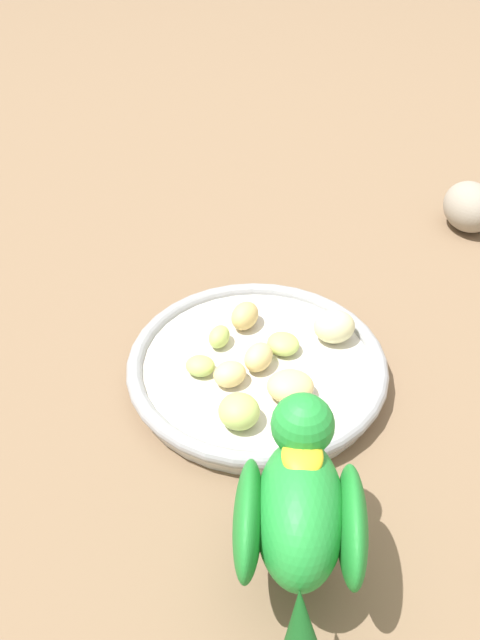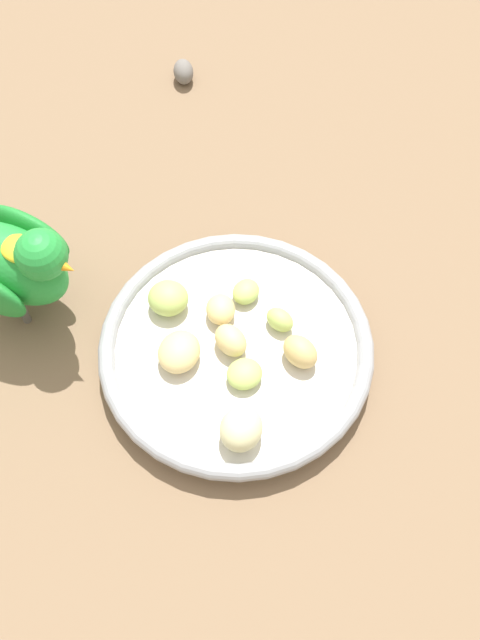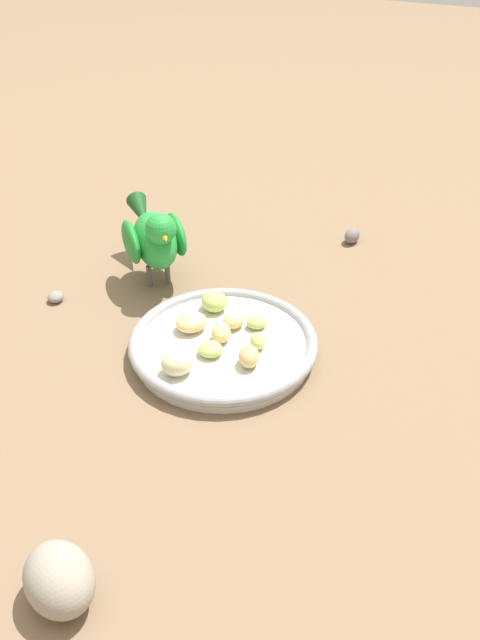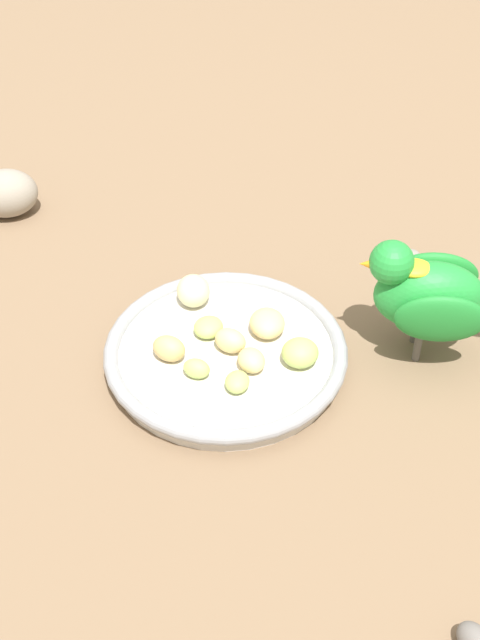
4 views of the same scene
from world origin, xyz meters
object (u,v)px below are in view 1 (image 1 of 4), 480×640
at_px(apple_piece_3, 259,357).
at_px(rock_large, 470,207).
at_px(apple_piece_6, 200,366).
at_px(parrot, 300,512).
at_px(apple_piece_5, 230,374).
at_px(feeding_bowl, 257,368).
at_px(apple_piece_7, 245,316).
at_px(apple_piece_4, 290,386).
at_px(apple_piece_1, 239,411).
at_px(apple_piece_2, 219,337).
at_px(apple_piece_8, 334,326).
at_px(apple_piece_0, 283,344).

bearing_deg(apple_piece_3, rock_large, 0.09).
distance_m(apple_piece_6, parrot, 0.20).
xyz_separation_m(apple_piece_5, apple_piece_6, (-0.01, 0.03, -0.00)).
height_order(feeding_bowl, apple_piece_7, apple_piece_7).
bearing_deg(feeding_bowl, apple_piece_4, -101.98).
bearing_deg(apple_piece_7, apple_piece_1, -138.54).
relative_size(apple_piece_2, apple_piece_7, 0.78).
bearing_deg(apple_piece_3, apple_piece_4, -99.86).
bearing_deg(apple_piece_8, apple_piece_4, -167.16).
height_order(apple_piece_2, apple_piece_5, apple_piece_5).
distance_m(apple_piece_2, apple_piece_8, 0.10).
bearing_deg(feeding_bowl, apple_piece_1, -149.05).
distance_m(feeding_bowl, apple_piece_0, 0.03).
distance_m(apple_piece_2, apple_piece_5, 0.05).
relative_size(apple_piece_1, apple_piece_3, 1.11).
distance_m(apple_piece_2, apple_piece_3, 0.05).
bearing_deg(feeding_bowl, rock_large, -0.49).
height_order(apple_piece_0, apple_piece_2, apple_piece_2).
bearing_deg(apple_piece_1, apple_piece_3, 29.29).
relative_size(apple_piece_0, apple_piece_7, 0.92).
bearing_deg(apple_piece_0, apple_piece_2, 125.41).
relative_size(apple_piece_6, apple_piece_8, 0.68).
xyz_separation_m(apple_piece_3, apple_piece_5, (-0.03, 0.00, -0.00)).
bearing_deg(apple_piece_5, apple_piece_8, -14.71).
relative_size(apple_piece_2, apple_piece_4, 0.64).
height_order(apple_piece_0, apple_piece_4, apple_piece_4).
bearing_deg(apple_piece_4, apple_piece_1, 168.80).
bearing_deg(feeding_bowl, apple_piece_7, 55.44).
height_order(apple_piece_1, apple_piece_2, apple_piece_1).
xyz_separation_m(apple_piece_3, rock_large, (0.36, 0.00, -0.00)).
relative_size(feeding_bowl, apple_piece_7, 7.18).
bearing_deg(apple_piece_7, parrot, -128.47).
bearing_deg(feeding_bowl, apple_piece_8, -20.64).
distance_m(parrot, rock_large, 0.50).
height_order(apple_piece_2, apple_piece_7, apple_piece_7).
height_order(apple_piece_0, apple_piece_8, apple_piece_8).
bearing_deg(rock_large, apple_piece_2, 172.95).
xyz_separation_m(apple_piece_0, apple_piece_8, (0.04, -0.02, 0.01)).
height_order(feeding_bowl, apple_piece_6, apple_piece_6).
relative_size(apple_piece_8, rock_large, 0.52).
height_order(apple_piece_0, apple_piece_3, apple_piece_3).
xyz_separation_m(feeding_bowl, apple_piece_5, (-0.03, 0.00, 0.01)).
relative_size(apple_piece_2, apple_piece_5, 0.88).
xyz_separation_m(apple_piece_4, apple_piece_5, (-0.02, 0.05, -0.00)).
xyz_separation_m(apple_piece_5, apple_piece_8, (0.10, -0.03, 0.00)).
relative_size(apple_piece_5, parrot, 0.19).
bearing_deg(apple_piece_8, apple_piece_6, 154.43).
xyz_separation_m(apple_piece_4, apple_piece_6, (-0.03, 0.07, -0.00)).
relative_size(apple_piece_3, apple_piece_8, 0.82).
distance_m(apple_piece_1, apple_piece_8, 0.13).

